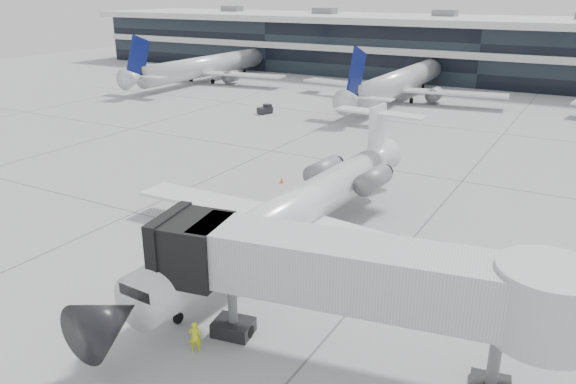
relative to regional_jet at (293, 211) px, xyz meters
The scene contains 9 objects.
ground 4.33m from the regional_jet, 165.69° to the right, with size 220.00×220.00×0.00m, color gray.
terminal 81.24m from the regional_jet, 92.41° to the left, with size 170.00×22.00×10.00m, color black.
bg_jet_left 72.67m from the regional_jet, 131.81° to the left, with size 32.00×40.00×9.60m, color silver, non-canonical shape.
bg_jet_center 55.38m from the regional_jet, 101.91° to the left, with size 32.00×40.00×9.60m, color silver, non-canonical shape.
regional_jet is the anchor object (origin of this frame).
jet_bridge 13.10m from the regional_jet, 44.75° to the right, with size 18.96×6.68×6.10m.
ramp_worker 12.60m from the regional_jet, 82.24° to the right, with size 0.58×0.38×1.58m, color #E4F519.
traffic_cone 13.15m from the regional_jet, 123.72° to the left, with size 0.39×0.39×0.53m.
far_tug 42.39m from the regional_jet, 124.47° to the left, with size 1.76×2.25×1.26m.
Camera 1 is at (20.03, -28.76, 16.15)m, focal length 35.00 mm.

